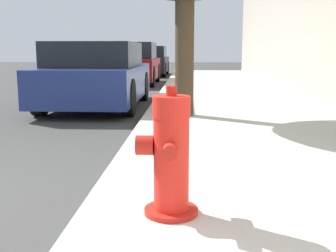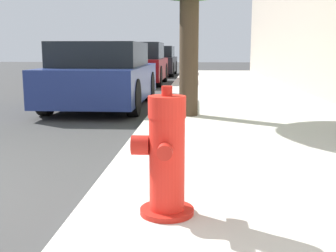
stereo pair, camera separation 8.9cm
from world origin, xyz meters
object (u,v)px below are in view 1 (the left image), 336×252
Objects in this scene: fire_hydrant at (170,157)px; parked_car_far at (148,61)px; parked_car_near at (97,76)px; parked_car_mid at (132,64)px.

fire_hydrant is 0.21× the size of parked_car_far.
parked_car_mid is (-0.10, 6.12, 0.04)m from parked_car_near.
parked_car_near is 6.12m from parked_car_mid.
fire_hydrant is 0.22× the size of parked_car_mid.
parked_car_far is at bearing 89.25° from parked_car_mid.
parked_car_near is 11.31m from parked_car_far.
parked_car_far is (0.07, 5.19, -0.03)m from parked_car_mid.
fire_hydrant is at bearing -81.23° from parked_car_mid.
fire_hydrant is 0.21× the size of parked_car_near.
parked_car_near reaches higher than fire_hydrant.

